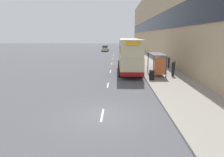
% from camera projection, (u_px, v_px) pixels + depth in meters
% --- Properties ---
extents(ground_plane, '(220.00, 220.00, 0.00)m').
position_uv_depth(ground_plane, '(102.00, 116.00, 12.01)').
color(ground_plane, '#515156').
extents(pavement, '(5.00, 93.00, 0.14)m').
position_uv_depth(pavement, '(140.00, 55.00, 49.44)').
color(pavement, gray).
rests_on(pavement, ground_plane).
extents(terrace_facade, '(3.10, 93.00, 16.20)m').
position_uv_depth(terrace_facade, '(157.00, 21.00, 47.64)').
color(terrace_facade, tan).
rests_on(terrace_facade, ground_plane).
extents(lane_mark_0, '(0.12, 2.00, 0.01)m').
position_uv_depth(lane_mark_0, '(102.00, 115.00, 12.13)').
color(lane_mark_0, silver).
rests_on(lane_mark_0, ground_plane).
extents(lane_mark_1, '(0.12, 2.00, 0.01)m').
position_uv_depth(lane_mark_1, '(108.00, 85.00, 19.47)').
color(lane_mark_1, silver).
rests_on(lane_mark_1, ground_plane).
extents(lane_mark_2, '(0.12, 2.00, 0.01)m').
position_uv_depth(lane_mark_2, '(110.00, 71.00, 26.80)').
color(lane_mark_2, silver).
rests_on(lane_mark_2, ground_plane).
extents(lane_mark_3, '(0.12, 2.00, 0.01)m').
position_uv_depth(lane_mark_3, '(112.00, 64.00, 34.14)').
color(lane_mark_3, silver).
rests_on(lane_mark_3, ground_plane).
extents(lane_mark_4, '(0.12, 2.00, 0.01)m').
position_uv_depth(lane_mark_4, '(113.00, 59.00, 41.48)').
color(lane_mark_4, silver).
rests_on(lane_mark_4, ground_plane).
extents(lane_mark_5, '(0.12, 2.00, 0.01)m').
position_uv_depth(lane_mark_5, '(113.00, 55.00, 48.81)').
color(lane_mark_5, silver).
rests_on(lane_mark_5, ground_plane).
extents(lane_mark_6, '(0.12, 2.00, 0.01)m').
position_uv_depth(lane_mark_6, '(114.00, 53.00, 56.15)').
color(lane_mark_6, silver).
rests_on(lane_mark_6, ground_plane).
extents(bus_shelter, '(1.60, 4.20, 2.48)m').
position_uv_depth(bus_shelter, '(159.00, 60.00, 23.39)').
color(bus_shelter, '#4C4C51').
rests_on(bus_shelter, ground_plane).
extents(double_decker_bus_near, '(2.85, 11.51, 4.30)m').
position_uv_depth(double_decker_bus_near, '(129.00, 54.00, 26.22)').
color(double_decker_bus_near, beige).
rests_on(double_decker_bus_near, ground_plane).
extents(car_0, '(2.00, 3.92, 1.75)m').
position_uv_depth(car_0, '(105.00, 48.00, 60.25)').
color(car_0, '#B7B799').
rests_on(car_0, ground_plane).
extents(pedestrian_at_shelter, '(0.31, 0.31, 1.57)m').
position_uv_depth(pedestrian_at_shelter, '(174.00, 65.00, 25.94)').
color(pedestrian_at_shelter, '#23232D').
rests_on(pedestrian_at_shelter, ground_plane).
extents(pedestrian_1, '(0.33, 0.33, 1.65)m').
position_uv_depth(pedestrian_1, '(169.00, 62.00, 28.69)').
color(pedestrian_1, '#23232D').
rests_on(pedestrian_1, ground_plane).
extents(pedestrian_2, '(0.36, 0.36, 1.82)m').
position_uv_depth(pedestrian_2, '(173.00, 68.00, 22.93)').
color(pedestrian_2, '#23232D').
rests_on(pedestrian_2, ground_plane).
extents(pedestrian_3, '(0.35, 0.35, 1.79)m').
position_uv_depth(pedestrian_3, '(165.00, 65.00, 25.60)').
color(pedestrian_3, '#23232D').
rests_on(pedestrian_3, ground_plane).
extents(litter_bin, '(0.55, 0.55, 1.05)m').
position_uv_depth(litter_bin, '(152.00, 75.00, 21.05)').
color(litter_bin, black).
rests_on(litter_bin, ground_plane).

